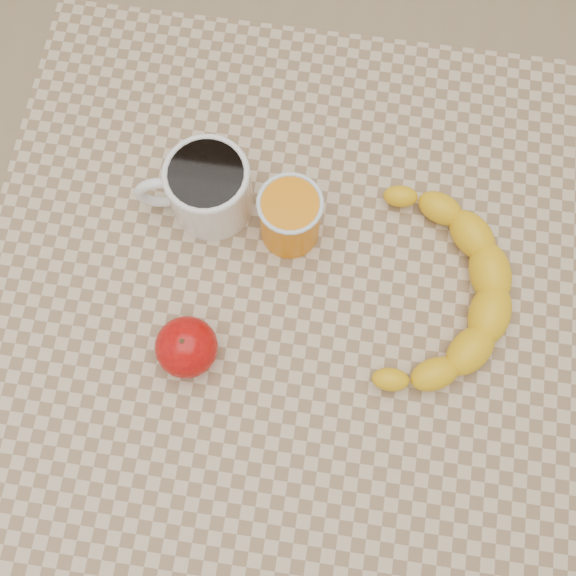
# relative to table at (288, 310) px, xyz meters

# --- Properties ---
(ground) EXTENTS (3.00, 3.00, 0.00)m
(ground) POSITION_rel_table_xyz_m (0.00, 0.00, -0.66)
(ground) COLOR tan
(ground) RESTS_ON ground
(table) EXTENTS (0.80, 0.80, 0.75)m
(table) POSITION_rel_table_xyz_m (0.00, 0.00, 0.00)
(table) COLOR tan
(table) RESTS_ON ground
(coffee_mug) EXTENTS (0.16, 0.13, 0.09)m
(coffee_mug) POSITION_rel_table_xyz_m (-0.12, 0.11, 0.14)
(coffee_mug) COLOR white
(coffee_mug) RESTS_ON table
(orange_juice_glass) EXTENTS (0.08, 0.08, 0.09)m
(orange_juice_glass) POSITION_rel_table_xyz_m (-0.01, 0.08, 0.13)
(orange_juice_glass) COLOR orange
(orange_juice_glass) RESTS_ON table
(apple) EXTENTS (0.09, 0.09, 0.07)m
(apple) POSITION_rel_table_xyz_m (-0.11, -0.09, 0.12)
(apple) COLOR #930408
(apple) RESTS_ON table
(banana) EXTENTS (0.30, 0.38, 0.05)m
(banana) POSITION_rel_table_xyz_m (0.18, 0.02, 0.11)
(banana) COLOR yellow
(banana) RESTS_ON table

